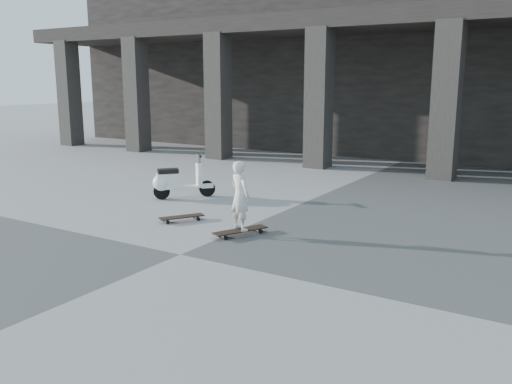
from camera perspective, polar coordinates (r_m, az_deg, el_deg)
The scene contains 6 objects.
ground at distance 8.16m, azimuth -7.96°, elevation -6.55°, with size 90.00×90.00×0.00m, color #454543.
colonnade at distance 20.33m, azimuth 17.90°, elevation 12.57°, with size 28.00×8.82×6.00m.
longboard at distance 9.04m, azimuth -1.67°, elevation -4.11°, with size 0.61×0.98×0.10m.
skateboard_spare at distance 10.00m, azimuth -7.84°, elevation -2.66°, with size 0.61×0.80×0.10m.
child at distance 8.89m, azimuth -1.69°, elevation -0.39°, with size 0.42×0.28×1.16m, color silver.
scooter at distance 11.89m, azimuth -8.68°, elevation 1.11°, with size 0.99×1.11×0.95m.
Camera 1 is at (4.98, -5.94, 2.55)m, focal length 38.00 mm.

